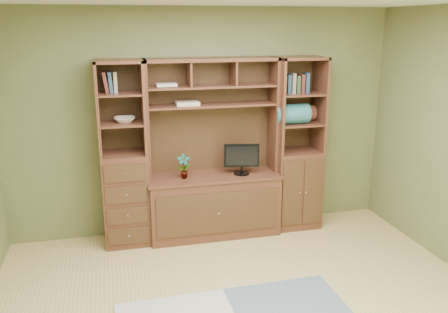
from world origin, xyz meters
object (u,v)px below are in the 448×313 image
object	(u,v)px
center_hutch	(214,150)
right_tower	(297,144)
left_tower	(124,155)
monitor	(242,154)

from	to	relation	value
center_hutch	right_tower	world-z (taller)	same
center_hutch	left_tower	bearing A→B (deg)	177.71
left_tower	monitor	size ratio (longest dim) A/B	4.15
center_hutch	left_tower	distance (m)	1.00
left_tower	right_tower	world-z (taller)	same
center_hutch	monitor	distance (m)	0.33
monitor	left_tower	bearing A→B (deg)	-171.99
center_hutch	left_tower	xyz separation A→B (m)	(-1.00, 0.04, 0.00)
right_tower	monitor	distance (m)	0.71
left_tower	monitor	distance (m)	1.32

